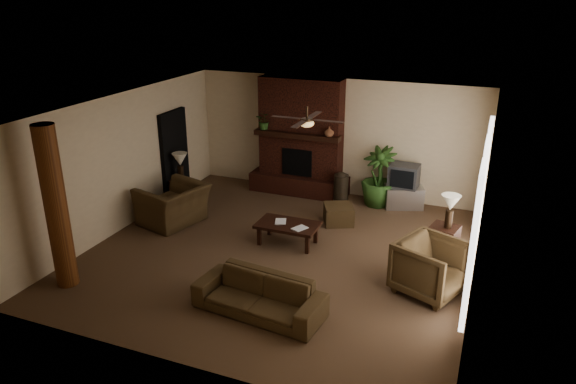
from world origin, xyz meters
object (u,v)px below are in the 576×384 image
at_px(armchair_right, 431,265).
at_px(floor_plant, 378,189).
at_px(ottoman, 339,214).
at_px(sofa, 259,290).
at_px(floor_vase, 341,186).
at_px(coffee_table, 288,226).
at_px(lamp_right, 450,205).
at_px(armchair_left, 173,198).
at_px(side_table_left, 183,192).
at_px(side_table_right, 443,240).
at_px(log_column, 56,208).
at_px(lamp_left, 180,161).
at_px(tv_stand, 404,197).

distance_m(armchair_right, floor_plant, 3.85).
bearing_deg(ottoman, sofa, -92.65).
bearing_deg(armchair_right, floor_vase, 59.97).
bearing_deg(coffee_table, lamp_right, 13.45).
bearing_deg(armchair_left, side_table_left, -142.74).
xyz_separation_m(sofa, armchair_left, (-3.12, 2.41, 0.16)).
relative_size(floor_plant, side_table_right, 2.52).
height_order(floor_vase, floor_plant, floor_plant).
bearing_deg(lamp_right, floor_plant, 132.13).
xyz_separation_m(sofa, floor_plant, (0.71, 5.04, -0.01)).
bearing_deg(floor_plant, floor_vase, -164.39).
height_order(log_column, lamp_left, log_column).
height_order(armchair_left, armchair_right, armchair_left).
xyz_separation_m(armchair_right, floor_vase, (-2.48, 3.24, -0.08)).
xyz_separation_m(ottoman, floor_vase, (-0.28, 1.10, 0.23)).
bearing_deg(log_column, side_table_right, 31.16).
bearing_deg(side_table_left, floor_plant, 20.04).
relative_size(tv_stand, lamp_left, 1.31).
relative_size(ottoman, floor_plant, 0.43).
xyz_separation_m(sofa, lamp_right, (2.47, 3.09, 0.60)).
xyz_separation_m(sofa, coffee_table, (-0.48, 2.39, -0.03)).
height_order(floor_vase, lamp_left, lamp_left).
distance_m(coffee_table, floor_vase, 2.45).
bearing_deg(log_column, lamp_right, 30.83).
xyz_separation_m(log_column, floor_plant, (4.13, 5.46, -1.01)).
height_order(coffee_table, floor_plant, floor_plant).
relative_size(ottoman, tv_stand, 0.71).
bearing_deg(lamp_right, tv_stand, 119.93).
bearing_deg(tv_stand, log_column, -151.38).
bearing_deg(floor_vase, side_table_right, -34.04).
xyz_separation_m(armchair_left, floor_plant, (3.83, 2.62, -0.18)).
xyz_separation_m(coffee_table, floor_vase, (0.37, 2.42, 0.06)).
height_order(log_column, floor_vase, log_column).
xyz_separation_m(armchair_left, tv_stand, (4.42, 2.71, -0.31)).
xyz_separation_m(sofa, side_table_right, (2.42, 3.10, -0.12)).
xyz_separation_m(armchair_right, floor_plant, (-1.66, 3.47, -0.12)).
bearing_deg(lamp_right, armchair_left, -173.11).
bearing_deg(lamp_right, lamp_left, 175.97).
bearing_deg(coffee_table, tv_stand, 57.03).
bearing_deg(armchair_left, ottoman, 126.16).
xyz_separation_m(lamp_left, lamp_right, (6.07, -0.43, 0.00)).
relative_size(armchair_right, side_table_right, 1.86).
distance_m(armchair_right, lamp_right, 1.60).
distance_m(floor_vase, lamp_left, 3.77).
distance_m(floor_plant, lamp_right, 2.70).
xyz_separation_m(tv_stand, floor_vase, (-1.41, -0.32, 0.18)).
distance_m(coffee_table, side_table_right, 2.98).
distance_m(side_table_left, lamp_left, 0.73).
distance_m(log_column, tv_stand, 7.37).
height_order(log_column, ottoman, log_column).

